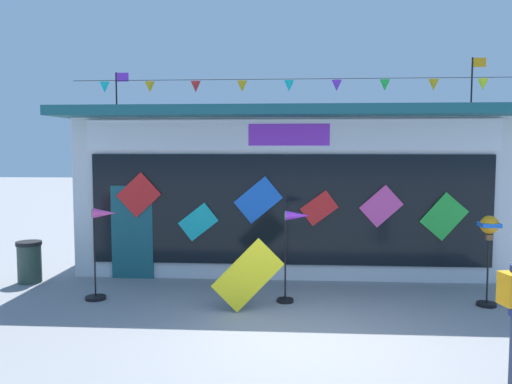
# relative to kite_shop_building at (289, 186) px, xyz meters

# --- Properties ---
(ground_plane) EXTENTS (80.00, 80.00, 0.00)m
(ground_plane) POSITION_rel_kite_shop_building_xyz_m (0.29, -5.74, -1.85)
(ground_plane) COLOR gray
(kite_shop_building) EXTENTS (9.69, 5.49, 4.98)m
(kite_shop_building) POSITION_rel_kite_shop_building_xyz_m (0.00, 0.00, 0.00)
(kite_shop_building) COLOR silver
(kite_shop_building) RESTS_ON ground_plane
(wind_spinner_far_left) EXTENTS (0.61, 0.38, 1.71)m
(wind_spinner_far_left) POSITION_rel_kite_shop_building_xyz_m (-3.44, -3.88, -0.82)
(wind_spinner_far_left) COLOR black
(wind_spinner_far_left) RESTS_ON ground_plane
(wind_spinner_left) EXTENTS (0.59, 0.31, 1.68)m
(wind_spinner_left) POSITION_rel_kite_shop_building_xyz_m (0.10, -3.81, -0.72)
(wind_spinner_left) COLOR black
(wind_spinner_left) RESTS_ON ground_plane
(wind_spinner_center_left) EXTENTS (0.34, 0.34, 1.62)m
(wind_spinner_center_left) POSITION_rel_kite_shop_building_xyz_m (3.54, -3.80, -0.61)
(wind_spinner_center_left) COLOR black
(wind_spinner_center_left) RESTS_ON ground_plane
(trash_bin) EXTENTS (0.52, 0.52, 0.87)m
(trash_bin) POSITION_rel_kite_shop_building_xyz_m (-5.38, -2.76, -1.41)
(trash_bin) COLOR #2D4238
(trash_bin) RESTS_ON ground_plane
(display_kite_on_ground) EXTENTS (1.26, 0.26, 1.26)m
(display_kite_on_ground) POSITION_rel_kite_shop_building_xyz_m (-0.67, -4.38, -1.22)
(display_kite_on_ground) COLOR yellow
(display_kite_on_ground) RESTS_ON ground_plane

